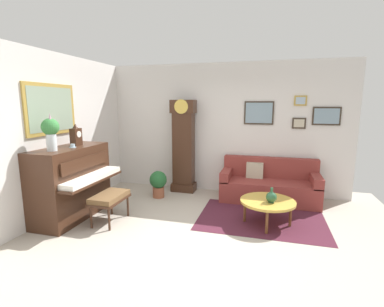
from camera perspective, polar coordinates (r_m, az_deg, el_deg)
name	(u,v)px	position (r m, az deg, el deg)	size (l,w,h in m)	color
ground_plane	(196,240)	(4.35, 0.74, -17.21)	(6.40, 6.00, 0.10)	#B2A899
wall_left	(42,137)	(5.20, -28.16, 3.01)	(0.13, 4.90, 2.80)	silver
wall_back	(224,128)	(6.24, 6.53, 5.09)	(5.30, 0.13, 2.80)	silver
area_rug	(261,219)	(5.08, 13.84, -12.69)	(2.10, 1.50, 0.01)	#4C1E2D
piano	(72,182)	(5.24, -23.12, -5.38)	(0.87, 1.44, 1.23)	#3D2316
piano_bench	(110,198)	(4.88, -16.35, -8.71)	(0.42, 0.70, 0.48)	#3D2316
grandfather_clock	(184,149)	(6.19, -1.73, 1.01)	(0.52, 0.34, 2.03)	#3D2316
couch	(269,185)	(5.95, 15.32, -6.18)	(1.90, 0.80, 0.84)	maroon
coffee_table	(268,202)	(4.77, 15.09, -9.48)	(0.88, 0.88, 0.40)	gold
mantel_clock	(76,136)	(5.24, -22.46, 3.35)	(0.13, 0.18, 0.38)	#3D2316
flower_vase	(51,131)	(4.79, -26.76, 4.18)	(0.26, 0.26, 0.58)	silver
teacup	(73,146)	(5.05, -23.06, 1.39)	(0.12, 0.12, 0.06)	#ADC6D6
green_jug	(271,197)	(4.65, 15.80, -8.50)	(0.17, 0.17, 0.24)	#234C33
potted_plant	(158,182)	(5.94, -6.86, -5.82)	(0.36, 0.36, 0.56)	#935138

